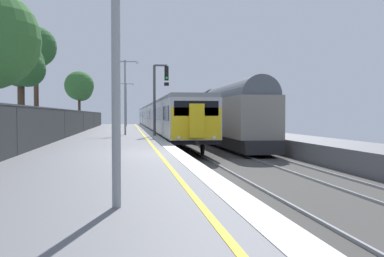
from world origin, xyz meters
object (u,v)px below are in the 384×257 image
object	(u,v)px
signal_gantry	(158,91)
background_tree_right	(80,87)
freight_train_adjacent_track	(202,114)
commuter_train_at_platform	(157,117)
platform_lamp_near	(116,9)
platform_lamp_far	(126,101)
background_tree_back	(23,66)
platform_lamp_mid	(125,91)
background_tree_centre	(37,49)

from	to	relation	value
signal_gantry	background_tree_right	bearing A→B (deg)	108.69
signal_gantry	freight_train_adjacent_track	bearing A→B (deg)	67.79
commuter_train_at_platform	platform_lamp_near	xyz separation A→B (m)	(-3.78, -46.08, 1.84)
freight_train_adjacent_track	platform_lamp_far	distance (m)	15.82
signal_gantry	background_tree_back	bearing A→B (deg)	-165.40
platform_lamp_mid	background_tree_back	distance (m)	7.58
background_tree_right	background_tree_back	xyz separation A→B (m)	(-0.71, -25.34, -0.36)
commuter_train_at_platform	background_tree_right	size ratio (longest dim) A/B	9.09
platform_lamp_far	background_tree_centre	xyz separation A→B (m)	(-6.59, -23.25, 3.10)
signal_gantry	platform_lamp_near	world-z (taller)	platform_lamp_near
commuter_train_at_platform	platform_lamp_near	bearing A→B (deg)	-94.69
background_tree_centre	freight_train_adjacent_track	bearing A→B (deg)	33.69
commuter_train_at_platform	platform_lamp_mid	world-z (taller)	platform_lamp_mid
platform_lamp_far	freight_train_adjacent_track	bearing A→B (deg)	-60.31
platform_lamp_far	signal_gantry	bearing A→B (deg)	-85.13
signal_gantry	platform_lamp_far	xyz separation A→B (m)	(-2.31, 27.08, 0.23)
platform_lamp_near	background_tree_back	world-z (taller)	background_tree_back
platform_lamp_far	background_tree_right	distance (m)	6.94
signal_gantry	background_tree_right	size ratio (longest dim) A/B	0.74
freight_train_adjacent_track	platform_lamp_mid	size ratio (longest dim) A/B	7.43
freight_train_adjacent_track	background_tree_centre	bearing A→B (deg)	-146.31
signal_gantry	platform_lamp_mid	size ratio (longest dim) A/B	0.91
freight_train_adjacent_track	platform_lamp_mid	bearing A→B (deg)	-124.14
platform_lamp_far	background_tree_back	world-z (taller)	background_tree_back
platform_lamp_near	platform_lamp_far	bearing A→B (deg)	90.00
background_tree_back	background_tree_centre	bearing A→B (deg)	93.55
commuter_train_at_platform	background_tree_centre	distance (m)	22.30
commuter_train_at_platform	platform_lamp_near	world-z (taller)	platform_lamp_near
commuter_train_at_platform	background_tree_back	xyz separation A→B (m)	(-10.00, -25.10, 3.22)
platform_lamp_far	background_tree_right	xyz separation A→B (m)	(-5.51, -3.95, 1.49)
signal_gantry	background_tree_centre	bearing A→B (deg)	156.72
commuter_train_at_platform	platform_lamp_mid	bearing A→B (deg)	-100.24
platform_lamp_mid	background_tree_back	xyz separation A→B (m)	(-6.22, -4.15, 1.23)
signal_gantry	background_tree_right	world-z (taller)	background_tree_right
platform_lamp_near	platform_lamp_mid	distance (m)	25.14
commuter_train_at_platform	background_tree_back	distance (m)	27.21
platform_lamp_near	platform_lamp_far	world-z (taller)	platform_lamp_far
signal_gantry	background_tree_centre	world-z (taller)	background_tree_centre
background_tree_centre	signal_gantry	bearing A→B (deg)	-23.28
signal_gantry	background_tree_back	size ratio (longest dim) A/B	0.82
background_tree_back	platform_lamp_far	bearing A→B (deg)	78.02
background_tree_back	platform_lamp_mid	bearing A→B (deg)	33.75
signal_gantry	platform_lamp_near	xyz separation A→B (m)	(-2.31, -23.21, -0.02)
commuter_train_at_platform	background_tree_centre	world-z (taller)	background_tree_centre
platform_lamp_mid	background_tree_right	bearing A→B (deg)	104.58
signal_gantry	background_tree_back	distance (m)	8.92
platform_lamp_mid	signal_gantry	bearing A→B (deg)	-39.95
freight_train_adjacent_track	background_tree_right	world-z (taller)	background_tree_right
background_tree_centre	background_tree_back	bearing A→B (deg)	-86.45
platform_lamp_near	platform_lamp_mid	world-z (taller)	platform_lamp_mid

